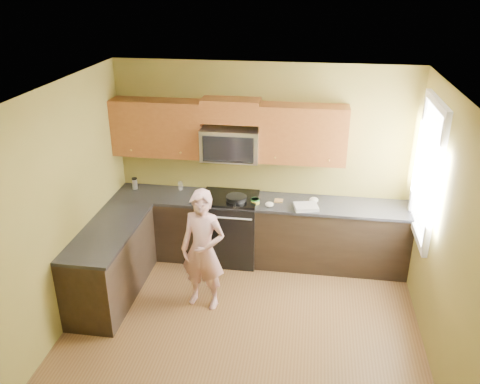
% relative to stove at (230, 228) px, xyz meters
% --- Properties ---
extents(floor, '(4.00, 4.00, 0.00)m').
position_rel_stove_xyz_m(floor, '(0.40, -1.68, -0.47)').
color(floor, brown).
rests_on(floor, ground).
extents(ceiling, '(4.00, 4.00, 0.00)m').
position_rel_stove_xyz_m(ceiling, '(0.40, -1.68, 2.23)').
color(ceiling, white).
rests_on(ceiling, ground).
extents(wall_back, '(4.00, 0.00, 4.00)m').
position_rel_stove_xyz_m(wall_back, '(0.40, 0.32, 0.88)').
color(wall_back, brown).
rests_on(wall_back, ground).
extents(wall_front, '(4.00, 0.00, 4.00)m').
position_rel_stove_xyz_m(wall_front, '(0.40, -3.67, 0.88)').
color(wall_front, brown).
rests_on(wall_front, ground).
extents(wall_left, '(0.00, 4.00, 4.00)m').
position_rel_stove_xyz_m(wall_left, '(-1.60, -1.68, 0.88)').
color(wall_left, brown).
rests_on(wall_left, ground).
extents(wall_right, '(0.00, 4.00, 4.00)m').
position_rel_stove_xyz_m(wall_right, '(2.40, -1.68, 0.88)').
color(wall_right, brown).
rests_on(wall_right, ground).
extents(cabinet_back_run, '(4.00, 0.60, 0.88)m').
position_rel_stove_xyz_m(cabinet_back_run, '(0.40, 0.02, -0.03)').
color(cabinet_back_run, black).
rests_on(cabinet_back_run, floor).
extents(cabinet_left_run, '(0.60, 1.60, 0.88)m').
position_rel_stove_xyz_m(cabinet_left_run, '(-1.30, -1.08, -0.03)').
color(cabinet_left_run, black).
rests_on(cabinet_left_run, floor).
extents(countertop_back, '(4.00, 0.62, 0.04)m').
position_rel_stove_xyz_m(countertop_back, '(0.40, 0.01, 0.43)').
color(countertop_back, black).
rests_on(countertop_back, cabinet_back_run).
extents(countertop_left, '(0.62, 1.60, 0.04)m').
position_rel_stove_xyz_m(countertop_left, '(-1.29, -1.08, 0.43)').
color(countertop_left, black).
rests_on(countertop_left, cabinet_left_run).
extents(stove, '(0.76, 0.65, 0.95)m').
position_rel_stove_xyz_m(stove, '(0.00, 0.00, 0.00)').
color(stove, black).
rests_on(stove, floor).
extents(microwave, '(0.76, 0.40, 0.42)m').
position_rel_stove_xyz_m(microwave, '(0.00, 0.12, 0.97)').
color(microwave, silver).
rests_on(microwave, wall_back).
extents(upper_cab_left, '(1.22, 0.33, 0.75)m').
position_rel_stove_xyz_m(upper_cab_left, '(-0.99, 0.16, 0.97)').
color(upper_cab_left, brown).
rests_on(upper_cab_left, wall_back).
extents(upper_cab_right, '(1.12, 0.33, 0.75)m').
position_rel_stove_xyz_m(upper_cab_right, '(0.94, 0.16, 0.97)').
color(upper_cab_right, brown).
rests_on(upper_cab_right, wall_back).
extents(upper_cab_over_mw, '(0.76, 0.33, 0.30)m').
position_rel_stove_xyz_m(upper_cab_over_mw, '(0.00, 0.16, 1.62)').
color(upper_cab_over_mw, brown).
rests_on(upper_cab_over_mw, wall_back).
extents(window, '(0.06, 1.06, 1.66)m').
position_rel_stove_xyz_m(window, '(2.38, -0.48, 1.17)').
color(window, white).
rests_on(window, wall_right).
extents(woman, '(0.60, 0.45, 1.50)m').
position_rel_stove_xyz_m(woman, '(-0.13, -1.09, 0.27)').
color(woman, '#CE676C').
rests_on(woman, floor).
extents(frying_pan, '(0.31, 0.50, 0.06)m').
position_rel_stove_xyz_m(frying_pan, '(0.11, -0.10, 0.47)').
color(frying_pan, black).
rests_on(frying_pan, stove).
extents(butter_tub, '(0.14, 0.14, 0.08)m').
position_rel_stove_xyz_m(butter_tub, '(0.36, -0.09, 0.45)').
color(butter_tub, yellow).
rests_on(butter_tub, countertop_back).
extents(toast_slice, '(0.11, 0.11, 0.01)m').
position_rel_stove_xyz_m(toast_slice, '(0.66, 0.02, 0.45)').
color(toast_slice, '#B27F47').
rests_on(toast_slice, countertop_back).
extents(napkin_a, '(0.13, 0.14, 0.06)m').
position_rel_stove_xyz_m(napkin_a, '(0.56, -0.16, 0.48)').
color(napkin_a, silver).
rests_on(napkin_a, countertop_back).
extents(napkin_b, '(0.13, 0.14, 0.07)m').
position_rel_stove_xyz_m(napkin_b, '(1.13, 0.06, 0.48)').
color(napkin_b, silver).
rests_on(napkin_b, countertop_back).
extents(dish_towel, '(0.35, 0.30, 0.05)m').
position_rel_stove_xyz_m(dish_towel, '(1.03, -0.15, 0.47)').
color(dish_towel, silver).
rests_on(dish_towel, countertop_back).
extents(travel_mug, '(0.08, 0.08, 0.16)m').
position_rel_stove_xyz_m(travel_mug, '(-1.38, 0.14, 0.44)').
color(travel_mug, silver).
rests_on(travel_mug, countertop_back).
extents(glass_b, '(0.08, 0.08, 0.12)m').
position_rel_stove_xyz_m(glass_b, '(-0.73, 0.20, 0.51)').
color(glass_b, silver).
rests_on(glass_b, countertop_back).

